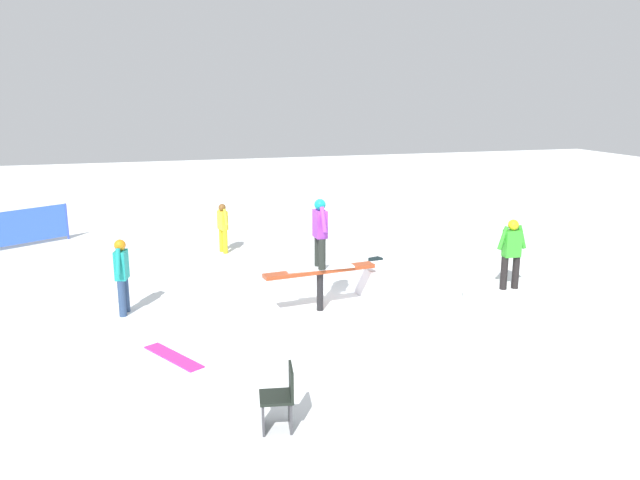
{
  "coord_description": "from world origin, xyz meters",
  "views": [
    {
      "loc": [
        3.43,
        11.65,
        4.38
      ],
      "look_at": [
        0.0,
        0.0,
        1.49
      ],
      "focal_mm": 35.0,
      "sensor_mm": 36.0,
      "label": 1
    }
  ],
  "objects_px": {
    "bystander_green": "(512,250)",
    "folding_chair": "(280,400)",
    "rail_feature": "(320,275)",
    "bystander_teal": "(122,273)",
    "bystander_yellow": "(223,225)",
    "main_rider_on_rail": "(320,234)",
    "loose_snowboard_magenta": "(173,357)",
    "backpack_on_snow": "(376,264)"
  },
  "relations": [
    {
      "from": "bystander_green",
      "to": "folding_chair",
      "type": "height_order",
      "value": "bystander_green"
    },
    {
      "from": "rail_feature",
      "to": "bystander_teal",
      "type": "height_order",
      "value": "bystander_teal"
    },
    {
      "from": "bystander_yellow",
      "to": "bystander_teal",
      "type": "xyz_separation_m",
      "value": [
        2.6,
        4.4,
        0.09
      ]
    },
    {
      "from": "main_rider_on_rail",
      "to": "loose_snowboard_magenta",
      "type": "bearing_deg",
      "value": 25.46
    },
    {
      "from": "main_rider_on_rail",
      "to": "backpack_on_snow",
      "type": "relative_size",
      "value": 4.21
    },
    {
      "from": "rail_feature",
      "to": "loose_snowboard_magenta",
      "type": "relative_size",
      "value": 1.69
    },
    {
      "from": "main_rider_on_rail",
      "to": "bystander_green",
      "type": "distance_m",
      "value": 4.6
    },
    {
      "from": "loose_snowboard_magenta",
      "to": "main_rider_on_rail",
      "type": "bearing_deg",
      "value": 87.66
    },
    {
      "from": "bystander_teal",
      "to": "rail_feature",
      "type": "bearing_deg",
      "value": -89.78
    },
    {
      "from": "rail_feature",
      "to": "folding_chair",
      "type": "bearing_deg",
      "value": 60.21
    },
    {
      "from": "bystander_teal",
      "to": "folding_chair",
      "type": "distance_m",
      "value": 5.61
    },
    {
      "from": "folding_chair",
      "to": "loose_snowboard_magenta",
      "type": "bearing_deg",
      "value": -146.53
    },
    {
      "from": "loose_snowboard_magenta",
      "to": "folding_chair",
      "type": "height_order",
      "value": "folding_chair"
    },
    {
      "from": "rail_feature",
      "to": "backpack_on_snow",
      "type": "distance_m",
      "value": 3.25
    },
    {
      "from": "bystander_green",
      "to": "loose_snowboard_magenta",
      "type": "height_order",
      "value": "bystander_green"
    },
    {
      "from": "loose_snowboard_magenta",
      "to": "bystander_green",
      "type": "bearing_deg",
      "value": 73.42
    },
    {
      "from": "bystander_yellow",
      "to": "loose_snowboard_magenta",
      "type": "distance_m",
      "value": 7.13
    },
    {
      "from": "bystander_yellow",
      "to": "loose_snowboard_magenta",
      "type": "xyz_separation_m",
      "value": [
        1.8,
        6.86,
        -0.76
      ]
    },
    {
      "from": "loose_snowboard_magenta",
      "to": "backpack_on_snow",
      "type": "bearing_deg",
      "value": 97.74
    },
    {
      "from": "bystander_yellow",
      "to": "backpack_on_snow",
      "type": "distance_m",
      "value": 4.53
    },
    {
      "from": "rail_feature",
      "to": "loose_snowboard_magenta",
      "type": "height_order",
      "value": "rail_feature"
    },
    {
      "from": "folding_chair",
      "to": "bystander_yellow",
      "type": "bearing_deg",
      "value": -174.17
    },
    {
      "from": "bystander_green",
      "to": "backpack_on_snow",
      "type": "relative_size",
      "value": 4.73
    },
    {
      "from": "bystander_teal",
      "to": "folding_chair",
      "type": "relative_size",
      "value": 1.75
    },
    {
      "from": "bystander_yellow",
      "to": "bystander_teal",
      "type": "height_order",
      "value": "bystander_teal"
    },
    {
      "from": "main_rider_on_rail",
      "to": "bystander_teal",
      "type": "bearing_deg",
      "value": -14.86
    },
    {
      "from": "rail_feature",
      "to": "main_rider_on_rail",
      "type": "relative_size",
      "value": 1.67
    },
    {
      "from": "rail_feature",
      "to": "bystander_teal",
      "type": "bearing_deg",
      "value": -20.24
    },
    {
      "from": "loose_snowboard_magenta",
      "to": "folding_chair",
      "type": "xyz_separation_m",
      "value": [
        -1.24,
        2.74,
        0.4
      ]
    },
    {
      "from": "folding_chair",
      "to": "bystander_green",
      "type": "bearing_deg",
      "value": 134.22
    },
    {
      "from": "folding_chair",
      "to": "backpack_on_snow",
      "type": "bearing_deg",
      "value": 158.46
    },
    {
      "from": "loose_snowboard_magenta",
      "to": "rail_feature",
      "type": "bearing_deg",
      "value": 87.66
    },
    {
      "from": "bystander_teal",
      "to": "bystander_green",
      "type": "height_order",
      "value": "bystander_green"
    },
    {
      "from": "rail_feature",
      "to": "bystander_yellow",
      "type": "xyz_separation_m",
      "value": [
        1.25,
        -5.31,
        0.03
      ]
    },
    {
      "from": "main_rider_on_rail",
      "to": "backpack_on_snow",
      "type": "height_order",
      "value": "main_rider_on_rail"
    },
    {
      "from": "folding_chair",
      "to": "backpack_on_snow",
      "type": "xyz_separation_m",
      "value": [
        -3.96,
        -6.66,
        -0.24
      ]
    },
    {
      "from": "bystander_green",
      "to": "loose_snowboard_magenta",
      "type": "relative_size",
      "value": 1.13
    },
    {
      "from": "backpack_on_snow",
      "to": "bystander_green",
      "type": "bearing_deg",
      "value": 122.23
    },
    {
      "from": "bystander_teal",
      "to": "backpack_on_snow",
      "type": "xyz_separation_m",
      "value": [
        -6.0,
        -1.46,
        -0.7
      ]
    },
    {
      "from": "bystander_green",
      "to": "folding_chair",
      "type": "relative_size",
      "value": 1.83
    },
    {
      "from": "bystander_teal",
      "to": "backpack_on_snow",
      "type": "bearing_deg",
      "value": -62.76
    },
    {
      "from": "bystander_yellow",
      "to": "backpack_on_snow",
      "type": "height_order",
      "value": "bystander_yellow"
    }
  ]
}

